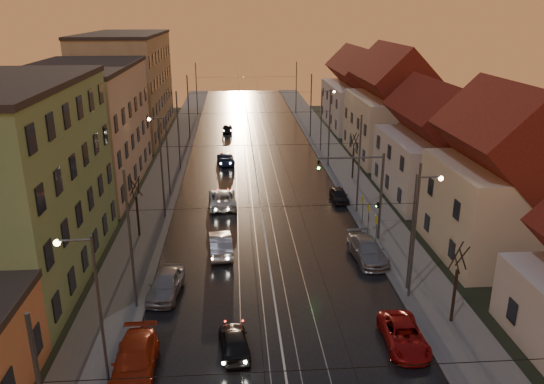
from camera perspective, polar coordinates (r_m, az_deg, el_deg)
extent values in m
cube|color=black|center=(62.76, -1.88, 2.87)|extent=(16.00, 120.00, 0.04)
cube|color=#4C4C4C|center=(63.18, -10.99, 2.69)|extent=(4.00, 120.00, 0.15)
cube|color=#4C4C4C|center=(63.90, 7.13, 3.08)|extent=(4.00, 120.00, 0.15)
cube|color=gray|center=(62.71, -3.89, 2.86)|extent=(0.06, 120.00, 0.03)
cube|color=gray|center=(62.73, -2.58, 2.89)|extent=(0.06, 120.00, 0.03)
cube|color=gray|center=(62.78, -1.18, 2.92)|extent=(0.06, 120.00, 0.03)
cube|color=gray|center=(62.87, 0.13, 2.95)|extent=(0.06, 120.00, 0.03)
cube|color=#689A62|center=(39.04, -26.85, 0.52)|extent=(10.00, 18.00, 13.00)
cube|color=#C3B197|center=(57.48, -19.51, 6.41)|extent=(10.00, 20.00, 12.00)
cube|color=#907E5C|center=(80.37, -15.29, 10.91)|extent=(10.00, 24.00, 14.00)
cube|color=beige|center=(42.55, 23.13, -1.80)|extent=(8.50, 10.00, 7.00)
pyramid|color=maroon|center=(41.08, 24.10, 5.26)|extent=(8.67, 10.20, 3.80)
cube|color=beige|center=(53.94, 17.01, 2.59)|extent=(9.00, 12.00, 6.00)
pyramid|color=maroon|center=(52.88, 17.50, 7.37)|extent=(9.18, 12.24, 3.20)
cube|color=beige|center=(67.52, 12.65, 6.85)|extent=(9.00, 14.00, 7.50)
pyramid|color=maroon|center=(66.58, 13.01, 11.69)|extent=(9.18, 14.28, 4.00)
cube|color=beige|center=(84.69, 9.21, 9.15)|extent=(9.00, 16.00, 6.50)
pyramid|color=maroon|center=(83.99, 9.39, 12.51)|extent=(9.18, 16.32, 3.50)
cylinder|color=#595B60|center=(32.62, -14.98, -5.21)|extent=(0.16, 0.16, 9.00)
cylinder|color=#595B60|center=(33.81, 15.06, -4.33)|extent=(0.16, 0.16, 9.00)
cylinder|color=#595B60|center=(46.53, -11.76, 2.39)|extent=(0.16, 0.16, 9.00)
cylinder|color=#595B60|center=(47.38, 9.34, 2.84)|extent=(0.16, 0.16, 9.00)
cylinder|color=#595B60|center=(60.96, -10.04, 6.45)|extent=(0.16, 0.16, 9.00)
cylinder|color=#595B60|center=(61.61, 6.19, 6.76)|extent=(0.16, 0.16, 9.00)
cylinder|color=#595B60|center=(75.62, -8.97, 8.94)|extent=(0.16, 0.16, 9.00)
cylinder|color=#595B60|center=(76.14, 4.20, 9.19)|extent=(0.16, 0.16, 9.00)
cylinder|color=#595B60|center=(93.35, -8.12, 10.89)|extent=(0.16, 0.16, 9.00)
cylinder|color=#595B60|center=(93.77, 2.62, 11.10)|extent=(0.16, 0.16, 9.00)
cylinder|color=#595B60|center=(26.84, -17.97, -12.33)|extent=(0.14, 0.14, 8.00)
cylinder|color=#595B60|center=(25.35, -20.61, -4.88)|extent=(1.60, 0.10, 0.10)
sphere|color=#FFD88C|center=(25.60, -22.13, -5.09)|extent=(0.32, 0.32, 0.32)
cylinder|color=#595B60|center=(34.93, 14.78, -4.43)|extent=(0.14, 0.14, 8.00)
cylinder|color=#595B60|center=(33.91, 16.60, 1.54)|extent=(1.60, 0.10, 0.10)
sphere|color=#FFD88C|center=(34.20, 17.71, 1.40)|extent=(0.32, 0.32, 0.32)
cylinder|color=#595B60|center=(52.42, -11.15, 3.75)|extent=(0.14, 0.14, 8.00)
cylinder|color=#595B60|center=(51.67, -12.30, 7.79)|extent=(1.60, 0.10, 0.10)
sphere|color=#FFD88C|center=(51.80, -13.09, 7.64)|extent=(0.32, 0.32, 0.32)
cylinder|color=#595B60|center=(68.49, 5.31, 7.62)|extent=(0.14, 0.14, 8.00)
cylinder|color=#595B60|center=(67.98, 6.09, 10.76)|extent=(1.60, 0.10, 0.10)
sphere|color=#FFD88C|center=(68.12, 6.69, 10.67)|extent=(0.32, 0.32, 0.32)
cylinder|color=#595B60|center=(42.23, 11.62, -0.61)|extent=(0.20, 0.20, 7.20)
cylinder|color=#595B60|center=(40.62, 8.39, 3.68)|extent=(5.20, 0.14, 0.14)
imported|color=black|center=(40.34, 5.01, 2.81)|extent=(0.15, 0.18, 0.90)
sphere|color=#19FF3F|center=(40.26, 5.03, 2.56)|extent=(0.20, 0.20, 0.20)
cylinder|color=black|center=(43.93, -14.23, -2.61)|extent=(0.18, 0.18, 3.50)
cylinder|color=black|center=(43.12, -14.17, 0.59)|extent=(0.37, 0.92, 1.61)
cylinder|color=black|center=(43.31, -14.56, 0.64)|extent=(0.91, 0.40, 1.61)
cylinder|color=black|center=(43.04, -14.83, 0.50)|extent=(0.37, 0.92, 1.61)
cylinder|color=black|center=(42.85, -14.38, 0.46)|extent=(0.84, 0.54, 1.62)
cylinder|color=black|center=(33.07, 18.98, -10.62)|extent=(0.18, 0.18, 3.50)
cylinder|color=black|center=(32.09, 19.80, -6.54)|extent=(0.37, 0.92, 1.61)
cylinder|color=black|center=(32.09, 19.17, -6.46)|extent=(0.91, 0.40, 1.61)
cylinder|color=black|center=(31.77, 19.14, -6.73)|extent=(0.37, 0.92, 1.61)
cylinder|color=black|center=(31.80, 19.83, -6.78)|extent=(0.84, 0.54, 1.62)
cylinder|color=black|center=(57.88, 8.71, 3.04)|extent=(0.18, 0.18, 3.50)
cylinder|color=black|center=(57.37, 9.04, 5.51)|extent=(0.37, 0.92, 1.61)
cylinder|color=black|center=(57.44, 8.70, 5.54)|extent=(0.91, 0.40, 1.61)
cylinder|color=black|center=(57.11, 8.62, 5.47)|extent=(0.37, 0.92, 1.61)
cylinder|color=black|center=(57.06, 9.00, 5.44)|extent=(0.84, 0.54, 1.62)
imported|color=black|center=(29.65, -4.09, -15.77)|extent=(1.91, 3.91, 1.28)
imported|color=#9E9FA4|center=(40.33, -5.55, -5.59)|extent=(2.00, 4.83, 1.55)
imported|color=silver|center=(49.82, -5.36, -0.70)|extent=(2.79, 5.53, 1.50)
imported|color=#172346|center=(63.58, -5.00, 3.64)|extent=(2.34, 4.80, 1.35)
imported|color=black|center=(80.05, -4.82, 6.84)|extent=(1.49, 3.67, 1.25)
imported|color=#A82C10|center=(28.91, -14.56, -17.20)|extent=(2.20, 5.18, 1.49)
imported|color=gray|center=(35.34, -11.37, -9.66)|extent=(2.41, 4.80, 1.57)
imported|color=#9A0F0F|center=(30.94, 13.99, -14.72)|extent=(2.25, 4.65, 1.28)
imported|color=gray|center=(39.84, 10.24, -6.19)|extent=(2.47, 5.31, 1.50)
imported|color=black|center=(51.28, 7.23, -0.34)|extent=(1.58, 3.68, 1.24)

